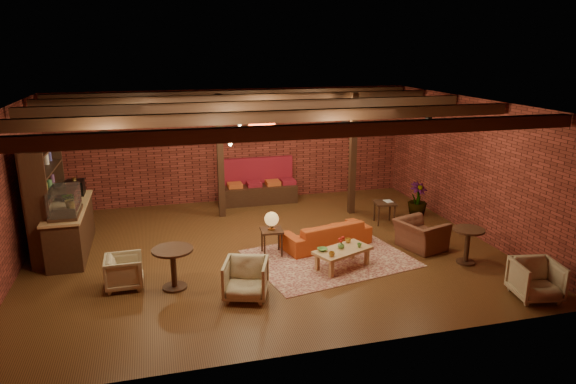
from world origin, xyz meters
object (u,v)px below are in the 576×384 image
object	(u,v)px
sofa	(326,234)
side_table_lamp	(272,222)
plant_tall	(420,166)
round_table_right	(468,240)
side_table_book	(385,204)
coffee_table	(342,251)
armchair_b	(246,277)
armchair_a	(124,270)
round_table_left	(173,262)
armchair_far	(536,278)
armchair_right	(421,230)

from	to	relation	value
sofa	side_table_lamp	size ratio (longest dim) A/B	2.07
plant_tall	round_table_right	bearing A→B (deg)	-99.63
side_table_book	side_table_lamp	bearing A→B (deg)	-158.90
coffee_table	armchair_b	size ratio (longest dim) A/B	1.70
side_table_lamp	armchair_a	bearing A→B (deg)	-164.70
round_table_left	side_table_book	bearing A→B (deg)	23.77
round_table_left	side_table_book	world-z (taller)	round_table_left
armchair_b	plant_tall	distance (m)	6.28
round_table_left	armchair_b	world-z (taller)	round_table_left
armchair_b	plant_tall	size ratio (longest dim) A/B	0.29
armchair_b	round_table_right	bearing A→B (deg)	22.18
round_table_right	armchair_far	distance (m)	1.70
sofa	armchair_far	bearing A→B (deg)	116.90
sofa	side_table_lamp	bearing A→B (deg)	-6.88
side_table_book	plant_tall	bearing A→B (deg)	17.31
armchair_b	armchair_right	world-z (taller)	armchair_right
sofa	side_table_lamp	world-z (taller)	side_table_lamp
round_table_left	side_table_book	xyz separation A→B (m)	(5.33, 2.35, -0.01)
round_table_left	armchair_b	xyz separation A→B (m)	(1.23, -0.69, -0.15)
side_table_lamp	armchair_far	world-z (taller)	side_table_lamp
armchair_right	sofa	bearing A→B (deg)	54.43
side_table_book	plant_tall	distance (m)	1.42
coffee_table	armchair_right	distance (m)	2.12
sofa	side_table_book	xyz separation A→B (m)	(1.92, 1.09, 0.23)
sofa	plant_tall	xyz separation A→B (m)	(3.03, 1.43, 1.05)
round_table_left	armchair_b	distance (m)	1.41
sofa	armchair_b	size ratio (longest dim) A/B	2.58
coffee_table	plant_tall	size ratio (longest dim) A/B	0.49
coffee_table	side_table_book	distance (m)	3.04
sofa	round_table_right	distance (m)	3.00
sofa	plant_tall	size ratio (longest dim) A/B	0.74
coffee_table	side_table_lamp	size ratio (longest dim) A/B	1.37
coffee_table	round_table_left	distance (m)	3.33
round_table_left	armchair_right	bearing A→B (deg)	6.30
armchair_b	plant_tall	world-z (taller)	plant_tall
side_table_book	plant_tall	world-z (taller)	plant_tall
armchair_far	sofa	bearing A→B (deg)	140.64
coffee_table	armchair_b	world-z (taller)	armchair_b
armchair_right	plant_tall	size ratio (longest dim) A/B	0.37
armchair_right	round_table_right	world-z (taller)	armchair_right
side_table_lamp	side_table_book	world-z (taller)	side_table_lamp
coffee_table	side_table_lamp	distance (m)	1.64
sofa	coffee_table	xyz separation A→B (m)	(-0.08, -1.19, 0.07)
sofa	side_table_book	world-z (taller)	side_table_book
plant_tall	coffee_table	bearing A→B (deg)	-139.78
sofa	round_table_left	size ratio (longest dim) A/B	2.54
side_table_book	round_table_right	xyz separation A→B (m)	(0.58, -2.71, -0.02)
side_table_book	armchair_right	bearing A→B (deg)	-88.25
side_table_book	round_table_right	bearing A→B (deg)	-77.84
round_table_left	plant_tall	bearing A→B (deg)	22.70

